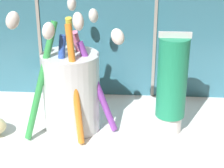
{
  "coord_description": "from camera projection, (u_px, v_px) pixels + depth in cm",
  "views": [
    {
      "loc": [
        -1.17,
        -44.19,
        29.98
      ],
      "look_at": [
        -4.17,
        1.31,
        9.91
      ],
      "focal_mm": 60.0,
      "sensor_mm": 36.0,
      "label": 1
    }
  ],
  "objects": [
    {
      "name": "sink_counter",
      "position": [
        141.0,
        147.0,
        0.52
      ],
      "size": [
        75.95,
        30.37,
        2.0
      ],
      "primitive_type": "cube",
      "color": "white",
      "rests_on": "ground"
    },
    {
      "name": "toothbrush_cup",
      "position": [
        72.0,
        89.0,
        0.53
      ],
      "size": [
        14.94,
        13.01,
        18.29
      ],
      "color": "silver",
      "rests_on": "sink_counter"
    },
    {
      "name": "toothpaste_tube",
      "position": [
        172.0,
        84.0,
        0.51
      ],
      "size": [
        4.33,
        4.12,
        14.67
      ],
      "color": "white",
      "rests_on": "sink_counter"
    }
  ]
}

